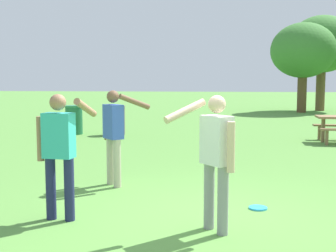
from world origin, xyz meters
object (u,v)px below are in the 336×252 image
object	(u,v)px
frisbee	(258,208)
tree_broad_center	(322,45)
tree_tall_left	(303,51)
trash_can_further_along	(74,120)
person_thrower	(114,130)
person_catcher	(215,153)
person_bystander	(59,147)
trash_can_beside_table	(116,120)

from	to	relation	value
frisbee	tree_broad_center	world-z (taller)	tree_broad_center
frisbee	tree_tall_left	bearing A→B (deg)	78.51
trash_can_further_along	person_thrower	bearing A→B (deg)	-66.13
person_catcher	tree_tall_left	world-z (taller)	tree_tall_left
person_catcher	person_bystander	xyz separation A→B (m)	(-2.00, 0.23, 0.00)
person_thrower	person_catcher	world-z (taller)	same
person_bystander	frisbee	size ratio (longest dim) A/B	6.29
person_bystander	tree_tall_left	size ratio (longest dim) A/B	0.33
tree_broad_center	trash_can_beside_table	bearing A→B (deg)	-126.28
person_thrower	person_catcher	bearing A→B (deg)	-50.65
tree_tall_left	trash_can_further_along	bearing A→B (deg)	-130.16
frisbee	trash_can_beside_table	distance (m)	8.98
trash_can_beside_table	trash_can_further_along	world-z (taller)	same
person_bystander	trash_can_beside_table	world-z (taller)	person_bystander
person_thrower	tree_tall_left	world-z (taller)	tree_tall_left
person_thrower	person_catcher	distance (m)	2.76
trash_can_beside_table	tree_tall_left	world-z (taller)	tree_tall_left
trash_can_beside_table	trash_can_further_along	size ratio (longest dim) A/B	1.00
trash_can_beside_table	trash_can_further_along	bearing A→B (deg)	-179.17
frisbee	tree_tall_left	size ratio (longest dim) A/B	0.05
person_bystander	trash_can_beside_table	xyz separation A→B (m)	(-1.37, 8.84, -0.48)
trash_can_beside_table	tree_broad_center	bearing A→B (deg)	53.72
person_catcher	person_bystander	size ratio (longest dim) A/B	1.00
person_bystander	tree_broad_center	size ratio (longest dim) A/B	0.30
trash_can_further_along	tree_broad_center	xyz separation A→B (m)	(10.56, 12.45, 3.31)
person_thrower	trash_can_further_along	size ratio (longest dim) A/B	1.71
person_catcher	trash_can_further_along	xyz separation A→B (m)	(-4.81, 9.05, -0.48)
person_thrower	trash_can_beside_table	world-z (taller)	person_thrower
trash_can_beside_table	tree_broad_center	size ratio (longest dim) A/B	0.18
trash_can_further_along	tree_broad_center	distance (m)	16.65
frisbee	trash_can_further_along	xyz separation A→B (m)	(-5.40, 8.02, 0.47)
frisbee	tree_broad_center	size ratio (longest dim) A/B	0.05
person_thrower	trash_can_beside_table	bearing A→B (deg)	103.16
person_bystander	trash_can_beside_table	bearing A→B (deg)	98.80
person_bystander	person_thrower	bearing A→B (deg)	82.45
person_catcher	frisbee	bearing A→B (deg)	59.75
person_thrower	person_bystander	world-z (taller)	same
person_catcher	trash_can_beside_table	distance (m)	9.68
trash_can_beside_table	tree_tall_left	bearing A→B (deg)	54.46
person_thrower	frisbee	xyz separation A→B (m)	(2.35, -1.11, -0.95)
trash_can_further_along	tree_tall_left	xyz separation A→B (m)	(9.27, 10.98, 2.88)
person_thrower	tree_tall_left	distance (m)	19.09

